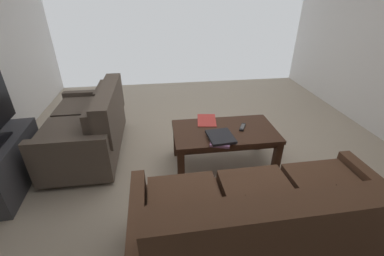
{
  "coord_description": "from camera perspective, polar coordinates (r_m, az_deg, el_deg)",
  "views": [
    {
      "loc": [
        0.52,
        2.52,
        1.82
      ],
      "look_at": [
        0.23,
        0.45,
        0.66
      ],
      "focal_mm": 24.07,
      "sensor_mm": 36.0,
      "label": 1
    }
  ],
  "objects": [
    {
      "name": "ground_plane",
      "position": [
        3.15,
        3.07,
        -6.43
      ],
      "size": [
        4.97,
        5.54,
        0.01
      ],
      "primitive_type": "cube",
      "color": "tan"
    },
    {
      "name": "sofa_main",
      "position": [
        1.98,
        16.5,
        -20.02
      ],
      "size": [
        1.88,
        0.91,
        0.86
      ],
      "color": "black",
      "rests_on": "ground"
    },
    {
      "name": "loveseat_near",
      "position": [
        3.29,
        -21.67,
        0.25
      ],
      "size": [
        0.8,
        1.38,
        0.82
      ],
      "color": "black",
      "rests_on": "ground"
    },
    {
      "name": "coffee_table",
      "position": [
        2.83,
        7.22,
        -1.67
      ],
      "size": [
        1.11,
        0.62,
        0.46
      ],
      "color": "#3D2316",
      "rests_on": "ground"
    },
    {
      "name": "tv_stand",
      "position": [
        3.19,
        -36.23,
        -6.6
      ],
      "size": [
        0.44,
        1.04,
        0.52
      ],
      "color": "#38383D",
      "rests_on": "ground"
    },
    {
      "name": "book_stack",
      "position": [
        2.6,
        6.35,
        -2.15
      ],
      "size": [
        0.27,
        0.34,
        0.05
      ],
      "color": "#996699",
      "rests_on": "coffee_table"
    },
    {
      "name": "tv_remote",
      "position": [
        2.86,
        11.12,
        0.2
      ],
      "size": [
        0.11,
        0.16,
        0.02
      ],
      "color": "black",
      "rests_on": "coffee_table"
    },
    {
      "name": "loose_magazine",
      "position": [
        2.97,
        3.27,
        1.71
      ],
      "size": [
        0.25,
        0.34,
        0.01
      ],
      "primitive_type": "cube",
      "rotation": [
        0.0,
        0.0,
        3.0
      ],
      "color": "#C63833",
      "rests_on": "coffee_table"
    }
  ]
}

